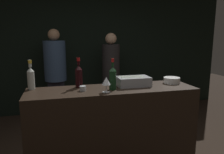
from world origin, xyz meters
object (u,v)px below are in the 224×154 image
red_wine_bottle_burgundy (113,77)px  person_in_hoodie (111,72)px  wine_glass (106,81)px  candle_votive (83,88)px  bowl_white (172,80)px  rose_wine_bottle (31,77)px  red_wine_bottle_tall (79,75)px  person_blond_tee (56,72)px  ice_bin_with_bottles (133,81)px

red_wine_bottle_burgundy → person_in_hoodie: bearing=76.4°
wine_glass → candle_votive: size_ratio=2.33×
bowl_white → person_in_hoodie: size_ratio=0.11×
person_in_hoodie → wine_glass: bearing=23.5°
bowl_white → red_wine_bottle_burgundy: 0.78m
wine_glass → rose_wine_bottle: 0.80m
bowl_white → red_wine_bottle_burgundy: (-0.76, -0.13, 0.09)m
wine_glass → red_wine_bottle_burgundy: (0.09, 0.10, 0.02)m
wine_glass → candle_votive: bearing=151.3°
red_wine_bottle_tall → red_wine_bottle_burgundy: bearing=-30.4°
rose_wine_bottle → red_wine_bottle_burgundy: 0.86m
bowl_white → rose_wine_bottle: size_ratio=0.62×
rose_wine_bottle → wine_glass: bearing=-23.8°
red_wine_bottle_tall → person_blond_tee: (-0.25, 1.78, -0.23)m
red_wine_bottle_tall → person_in_hoodie: (0.78, 1.66, -0.26)m
candle_votive → person_blond_tee: 1.97m
red_wine_bottle_burgundy → person_blond_tee: person_blond_tee is taller
wine_glass → person_in_hoodie: person_in_hoodie is taller
ice_bin_with_bottles → red_wine_bottle_tall: 0.60m
ice_bin_with_bottles → bowl_white: size_ratio=1.89×
red_wine_bottle_burgundy → rose_wine_bottle: bearing=164.5°
person_in_hoodie → rose_wine_bottle: bearing=0.8°
rose_wine_bottle → person_blond_tee: person_blond_tee is taller
wine_glass → red_wine_bottle_burgundy: red_wine_bottle_burgundy is taller
candle_votive → rose_wine_bottle: bearing=158.5°
bowl_white → ice_bin_with_bottles: bearing=-177.1°
bowl_white → red_wine_bottle_burgundy: size_ratio=0.58×
rose_wine_bottle → person_in_hoodie: bearing=51.8°
rose_wine_bottle → person_blond_tee: size_ratio=0.18×
ice_bin_with_bottles → person_in_hoodie: 1.77m
bowl_white → person_in_hoodie: 1.76m
ice_bin_with_bottles → person_blond_tee: size_ratio=0.21×
bowl_white → person_blond_tee: bearing=126.1°
bowl_white → rose_wine_bottle: bearing=176.4°
bowl_white → person_in_hoodie: bearing=100.2°
rose_wine_bottle → bowl_white: bearing=-3.6°
person_in_hoodie → bowl_white: bearing=49.2°
red_wine_bottle_burgundy → person_in_hoodie: size_ratio=0.20×
person_blond_tee → red_wine_bottle_tall: bearing=-178.5°
wine_glass → rose_wine_bottle: bearing=156.2°
red_wine_bottle_burgundy → candle_votive: bearing=175.4°
person_blond_tee → wine_glass: bearing=-173.1°
candle_votive → rose_wine_bottle: (-0.52, 0.20, 0.11)m
bowl_white → red_wine_bottle_burgundy: bearing=-170.3°
red_wine_bottle_tall → person_in_hoodie: person_in_hoodie is taller
bowl_white → wine_glass: (-0.85, -0.22, 0.07)m
bowl_white → candle_votive: bearing=-174.4°
wine_glass → candle_votive: (-0.22, 0.12, -0.09)m
ice_bin_with_bottles → candle_votive: bearing=-172.1°
ice_bin_with_bottles → candle_votive: (-0.57, -0.08, -0.03)m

